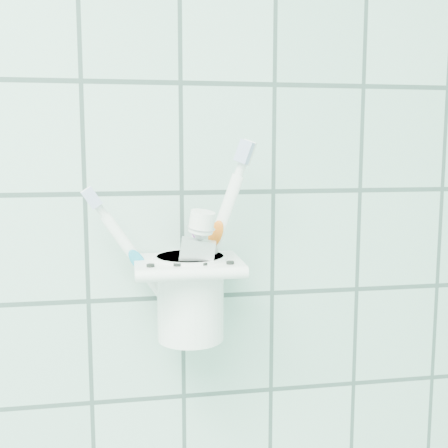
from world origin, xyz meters
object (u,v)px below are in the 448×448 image
cup (190,294)px  toothbrush_pink (186,244)px  holder_bracket (188,266)px  toothpaste_tube (185,263)px  toothbrush_orange (185,229)px  toothbrush_blue (194,227)px

cup → toothbrush_pink: 0.05m
holder_bracket → toothpaste_tube: bearing=-112.2°
cup → toothpaste_tube: 0.04m
toothbrush_pink → toothbrush_orange: 0.02m
toothbrush_pink → toothpaste_tube: size_ratio=1.26×
cup → toothbrush_pink: bearing=117.6°
holder_bracket → toothbrush_pink: size_ratio=0.63×
holder_bracket → toothbrush_blue: size_ratio=0.51×
toothbrush_orange → toothpaste_tube: (-0.00, -0.03, -0.03)m
toothbrush_pink → toothpaste_tube: toothbrush_pink is taller
holder_bracket → cup: size_ratio=1.21×
cup → toothpaste_tube: size_ratio=0.65×
holder_bracket → cup: bearing=46.5°
toothbrush_pink → toothbrush_blue: bearing=-21.9°
cup → toothbrush_blue: 0.07m
cup → toothbrush_pink: size_ratio=0.52×
toothbrush_pink → toothpaste_tube: bearing=-106.8°
toothbrush_blue → toothpaste_tube: 0.04m
cup → toothbrush_orange: toothbrush_orange is taller
toothbrush_blue → toothpaste_tube: bearing=-111.8°
cup → toothbrush_blue: toothbrush_blue is taller
holder_bracket → cup: 0.03m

